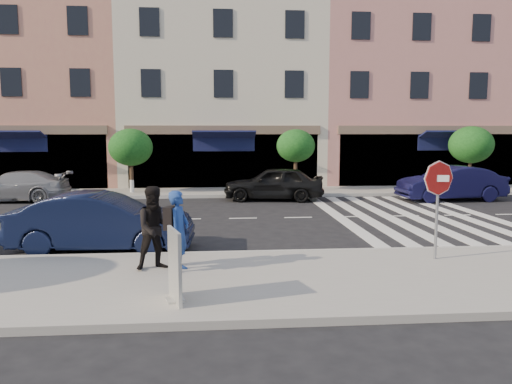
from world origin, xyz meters
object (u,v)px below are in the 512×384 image
(car_far_left, at_px, (15,186))
(car_far_right, at_px, (451,183))
(car_near_mid, at_px, (102,222))
(walker, at_px, (156,228))
(stop_sign, at_px, (438,187))
(poster_board, at_px, (175,267))
(car_far_mid, at_px, (274,183))
(photographer, at_px, (179,231))

(car_far_left, xyz_separation_m, car_far_right, (19.35, -1.34, 0.10))
(car_far_left, bearing_deg, car_near_mid, 32.77)
(walker, distance_m, car_far_right, 15.92)
(car_far_left, bearing_deg, stop_sign, 51.37)
(poster_board, distance_m, car_far_mid, 13.97)
(car_near_mid, relative_size, car_far_right, 0.99)
(poster_board, height_order, car_far_right, car_far_right)
(poster_board, xyz_separation_m, car_far_mid, (3.35, 13.56, -0.01))
(stop_sign, xyz_separation_m, walker, (-6.42, -0.30, -0.79))
(photographer, height_order, car_far_left, photographer)
(car_near_mid, distance_m, car_far_right, 15.81)
(photographer, xyz_separation_m, walker, (-0.51, 0.17, 0.04))
(photographer, xyz_separation_m, car_far_mid, (3.42, 11.62, -0.25))
(walker, xyz_separation_m, car_far_mid, (3.92, 11.44, -0.29))
(walker, height_order, car_near_mid, walker)
(car_near_mid, height_order, car_far_right, car_far_right)
(stop_sign, relative_size, car_far_right, 0.49)
(car_far_left, distance_m, car_far_right, 19.40)
(poster_board, distance_m, car_near_mid, 5.01)
(stop_sign, relative_size, car_far_left, 0.50)
(walker, height_order, poster_board, walker)
(car_far_right, bearing_deg, poster_board, -44.93)
(poster_board, bearing_deg, photographer, 75.14)
(car_far_right, bearing_deg, walker, -51.53)
(stop_sign, relative_size, car_near_mid, 0.50)
(walker, distance_m, car_far_left, 14.16)
(photographer, height_order, car_near_mid, photographer)
(car_near_mid, bearing_deg, car_far_mid, -28.73)
(walker, relative_size, poster_board, 1.40)
(car_near_mid, bearing_deg, car_far_right, -55.60)
(photographer, bearing_deg, car_far_mid, 1.91)
(stop_sign, distance_m, car_far_right, 11.72)
(photographer, relative_size, car_far_left, 0.37)
(poster_board, relative_size, car_far_left, 0.28)
(stop_sign, relative_size, poster_board, 1.79)
(stop_sign, distance_m, car_near_mid, 8.40)
(stop_sign, bearing_deg, walker, -170.55)
(car_far_left, height_order, car_far_mid, car_far_mid)
(photographer, height_order, walker, walker)
(stop_sign, height_order, photographer, stop_sign)
(walker, bearing_deg, car_far_left, 101.97)
(photographer, distance_m, car_near_mid, 3.35)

